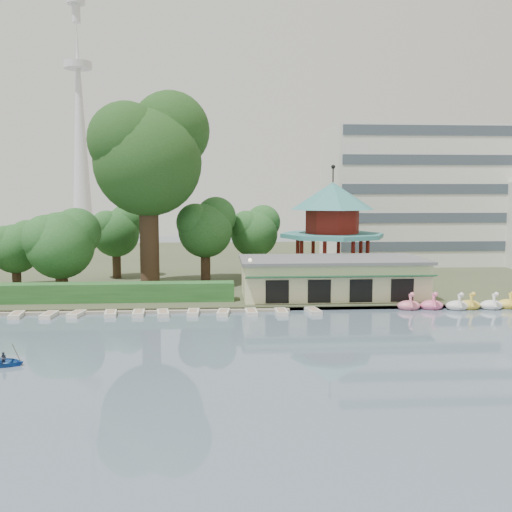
{
  "coord_description": "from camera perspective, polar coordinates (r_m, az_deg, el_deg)",
  "views": [
    {
      "loc": [
        -1.54,
        -34.6,
        10.82
      ],
      "look_at": [
        2.0,
        18.0,
        5.0
      ],
      "focal_mm": 40.0,
      "sensor_mm": 36.0,
      "label": 1
    }
  ],
  "objects": [
    {
      "name": "office_building",
      "position": [
        90.34,
        18.48,
        5.29
      ],
      "size": [
        38.0,
        18.0,
        20.0
      ],
      "color": "silver",
      "rests_on": "shore"
    },
    {
      "name": "embankment",
      "position": [
        53.01,
        -2.12,
        -5.32
      ],
      "size": [
        220.0,
        0.6,
        0.3
      ],
      "primitive_type": "cube",
      "color": "gray",
      "rests_on": "ground"
    },
    {
      "name": "hedge",
      "position": [
        57.52,
        -17.36,
        -3.52
      ],
      "size": [
        30.0,
        2.0,
        1.8
      ],
      "primitive_type": "cube",
      "color": "#295C27",
      "rests_on": "shore"
    },
    {
      "name": "boathouse",
      "position": [
        58.36,
        7.6,
        -2.08
      ],
      "size": [
        18.6,
        9.39,
        3.9
      ],
      "color": "beige",
      "rests_on": "shore"
    },
    {
      "name": "ground_plane",
      "position": [
        36.29,
        -1.27,
        -11.05
      ],
      "size": [
        220.0,
        220.0,
        0.0
      ],
      "primitive_type": "plane",
      "color": "slate",
      "rests_on": "ground"
    },
    {
      "name": "pavilion",
      "position": [
        68.05,
        7.65,
        3.43
      ],
      "size": [
        12.4,
        12.4,
        13.5
      ],
      "color": "beige",
      "rests_on": "shore"
    },
    {
      "name": "big_tree",
      "position": [
        63.37,
        -10.63,
        10.19
      ],
      "size": [
        12.74,
        11.87,
        21.61
      ],
      "color": "#3A281C",
      "rests_on": "shore"
    },
    {
      "name": "rowboat_with_passengers",
      "position": [
        39.94,
        -24.23,
        -9.33
      ],
      "size": [
        4.57,
        3.5,
        2.01
      ],
      "color": "#2259AE",
      "rests_on": "ground"
    },
    {
      "name": "lamp_post",
      "position": [
        54.21,
        -0.6,
        -1.63
      ],
      "size": [
        0.36,
        0.36,
        4.28
      ],
      "color": "black",
      "rests_on": "shore"
    },
    {
      "name": "broadcast_tower",
      "position": [
        180.72,
        -17.24,
        13.39
      ],
      "size": [
        8.0,
        8.0,
        96.0
      ],
      "color": "silver",
      "rests_on": "ground"
    },
    {
      "name": "shore",
      "position": [
        87.26,
        -2.81,
        -0.7
      ],
      "size": [
        220.0,
        70.0,
        0.4
      ],
      "primitive_type": "cube",
      "color": "#424930",
      "rests_on": "ground"
    },
    {
      "name": "swan_boats",
      "position": [
        58.77,
        23.55,
        -4.45
      ],
      "size": [
        19.63,
        2.16,
        1.92
      ],
      "color": "pink",
      "rests_on": "ground"
    },
    {
      "name": "dock",
      "position": [
        53.92,
        -15.02,
        -5.36
      ],
      "size": [
        34.0,
        1.6,
        0.24
      ],
      "primitive_type": "cube",
      "color": "gray",
      "rests_on": "ground"
    },
    {
      "name": "small_trees",
      "position": [
        66.65,
        -14.92,
        1.97
      ],
      "size": [
        39.58,
        16.56,
        10.01
      ],
      "color": "#3A281C",
      "rests_on": "shore"
    },
    {
      "name": "moored_rowboats",
      "position": [
        52.23,
        -13.28,
        -5.62
      ],
      "size": [
        35.51,
        2.72,
        0.36
      ],
      "color": "silver",
      "rests_on": "ground"
    }
  ]
}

